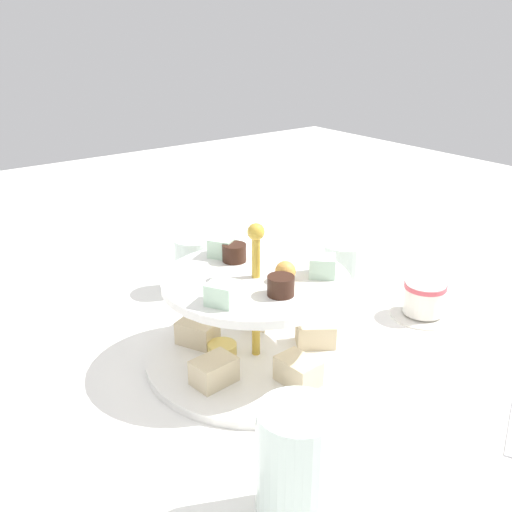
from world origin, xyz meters
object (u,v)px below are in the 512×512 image
object	(u,v)px
water_glass_short_left	(343,266)
teacup_with_saucer	(424,300)
water_glass_mid_back	(194,265)
water_glass_tall_right	(297,467)
tiered_serving_stand	(256,325)

from	to	relation	value
water_glass_short_left	teacup_with_saucer	size ratio (longest dim) A/B	0.82
water_glass_short_left	water_glass_mid_back	bearing A→B (deg)	-35.65
water_glass_tall_right	water_glass_mid_back	world-z (taller)	water_glass_tall_right
water_glass_tall_right	teacup_with_saucer	bearing A→B (deg)	-156.26
water_glass_tall_right	teacup_with_saucer	distance (m)	0.42
water_glass_mid_back	teacup_with_saucer	bearing A→B (deg)	127.86
water_glass_short_left	tiered_serving_stand	bearing A→B (deg)	20.18
tiered_serving_stand	water_glass_mid_back	distance (m)	0.23
tiered_serving_stand	water_glass_mid_back	xyz separation A→B (m)	(-0.05, -0.22, -0.01)
tiered_serving_stand	water_glass_tall_right	xyz separation A→B (m)	(0.12, 0.22, 0.01)
water_glass_tall_right	water_glass_short_left	distance (m)	0.47
tiered_serving_stand	water_glass_short_left	distance (m)	0.25
water_glass_tall_right	water_glass_short_left	xyz separation A→B (m)	(-0.36, -0.31, -0.02)
water_glass_tall_right	water_glass_mid_back	size ratio (longest dim) A/B	1.31
tiered_serving_stand	teacup_with_saucer	distance (m)	0.27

